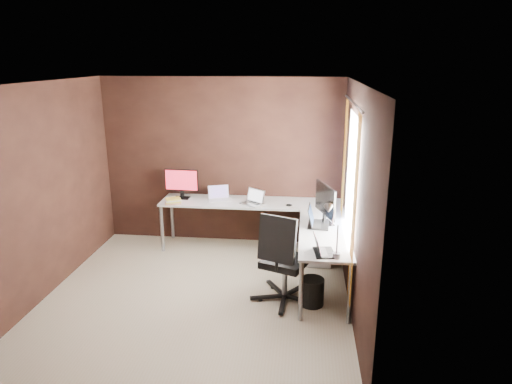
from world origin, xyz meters
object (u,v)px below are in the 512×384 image
at_px(monitor_left, 182,182).
at_px(laptop_white, 219,197).
at_px(drawer_pedestal, 316,241).
at_px(monitor_right, 325,202).
at_px(desk_lamp, 331,224).
at_px(wastebasket, 312,292).
at_px(office_chair, 283,276).
at_px(laptop_black_big, 316,221).
at_px(laptop_silver, 253,201).
at_px(book_stack, 173,201).
at_px(laptop_black_small, 322,250).

xyz_separation_m(monitor_left, laptop_white, (0.57, -0.03, -0.20)).
relative_size(drawer_pedestal, monitor_right, 1.01).
bearing_deg(desk_lamp, monitor_right, 99.06).
height_order(drawer_pedestal, wastebasket, drawer_pedestal).
height_order(drawer_pedestal, monitor_right, monitor_right).
bearing_deg(office_chair, laptop_black_big, 80.63).
xyz_separation_m(laptop_silver, book_stack, (-1.16, -0.11, -0.01)).
xyz_separation_m(laptop_silver, laptop_black_big, (0.88, -0.79, 0.01)).
distance_m(drawer_pedestal, desk_lamp, 1.64).
relative_size(book_stack, office_chair, 0.25).
bearing_deg(laptop_white, drawer_pedestal, -34.59).
distance_m(office_chair, wastebasket, 0.38).
height_order(laptop_black_small, office_chair, office_chair).
xyz_separation_m(monitor_left, laptop_black_small, (2.02, -1.81, -0.20)).
xyz_separation_m(drawer_pedestal, wastebasket, (-0.06, -1.21, -0.14)).
distance_m(monitor_right, laptop_black_big, 0.27).
relative_size(laptop_white, laptop_black_small, 1.12).
height_order(laptop_silver, book_stack, laptop_silver).
relative_size(laptop_white, desk_lamp, 0.63).
relative_size(drawer_pedestal, monitor_left, 1.18).
bearing_deg(laptop_black_small, monitor_left, 40.84).
bearing_deg(monitor_left, laptop_white, 0.03).
height_order(monitor_right, laptop_silver, monitor_right).
bearing_deg(laptop_black_small, book_stack, 46.12).
xyz_separation_m(laptop_white, laptop_silver, (0.53, -0.13, 0.00)).
xyz_separation_m(monitor_right, laptop_black_big, (-0.11, -0.08, -0.23)).
height_order(drawer_pedestal, laptop_silver, laptop_silver).
bearing_deg(drawer_pedestal, laptop_black_big, -93.35).
relative_size(monitor_right, laptop_silver, 1.57).
relative_size(monitor_left, office_chair, 0.46).
height_order(laptop_silver, desk_lamp, desk_lamp).
relative_size(laptop_black_big, book_stack, 1.39).
bearing_deg(desk_lamp, wastebasket, 133.90).
relative_size(drawer_pedestal, wastebasket, 1.87).
bearing_deg(monitor_right, book_stack, 55.06).
bearing_deg(wastebasket, laptop_black_big, 87.35).
bearing_deg(desk_lamp, laptop_black_small, 164.42).
distance_m(laptop_white, office_chair, 1.92).
xyz_separation_m(laptop_black_big, office_chair, (-0.37, -0.62, -0.46)).
xyz_separation_m(monitor_left, laptop_black_big, (1.97, -0.95, -0.20)).
bearing_deg(office_chair, laptop_black_small, -8.94).
bearing_deg(laptop_white, laptop_silver, -33.51).
distance_m(laptop_black_big, book_stack, 2.15).
bearing_deg(laptop_silver, monitor_right, -0.98).
distance_m(monitor_right, wastebasket, 1.15).
relative_size(drawer_pedestal, desk_lamp, 1.05).
bearing_deg(laptop_black_big, laptop_black_small, -172.81).
bearing_deg(office_chair, wastebasket, 12.77).
height_order(monitor_right, desk_lamp, desk_lamp).
relative_size(laptop_black_big, desk_lamp, 0.67).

